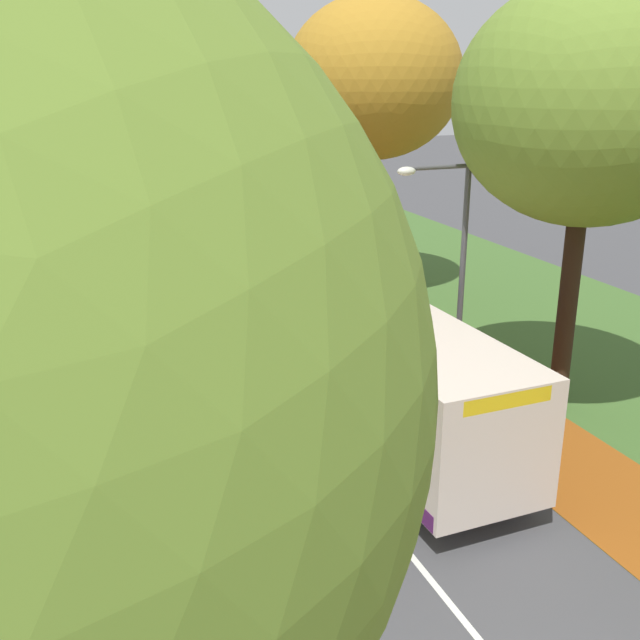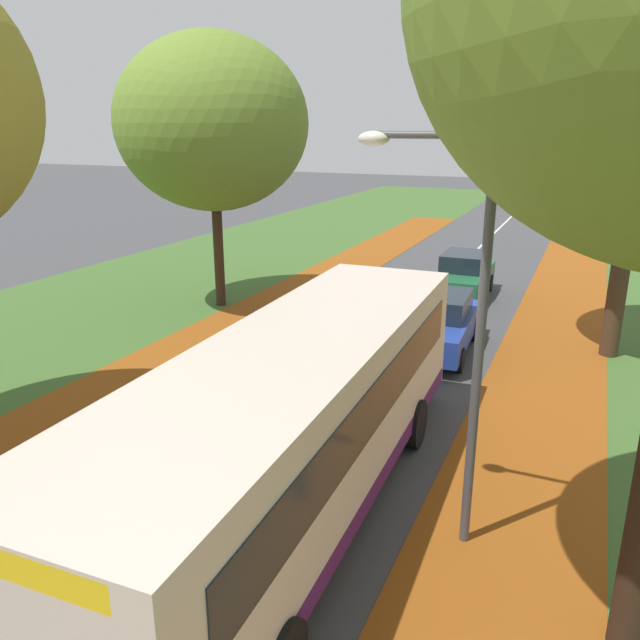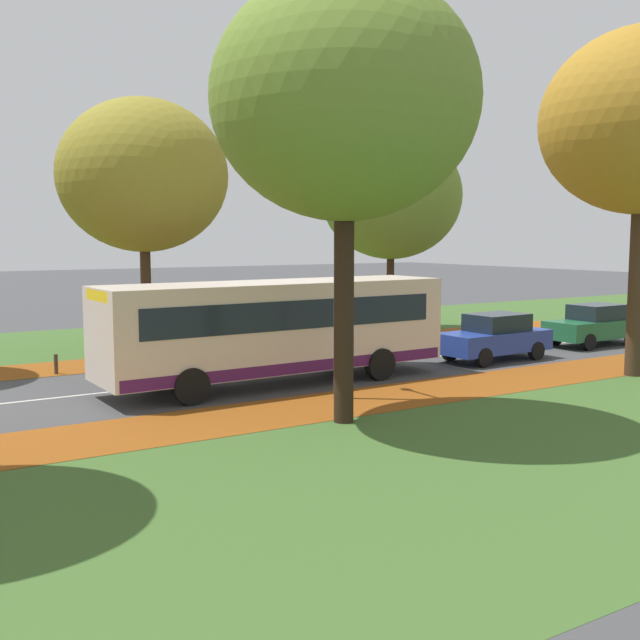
# 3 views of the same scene
# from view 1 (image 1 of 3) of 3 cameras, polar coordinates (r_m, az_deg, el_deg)

# --- Properties ---
(leaf_litter_left) EXTENTS (2.80, 60.00, 0.00)m
(leaf_litter_left) POSITION_cam_1_polar(r_m,az_deg,el_deg) (20.12, -17.04, -5.68)
(leaf_litter_left) COLOR #8C4714
(leaf_litter_left) RESTS_ON grass_verge_left
(grass_verge_right) EXTENTS (12.00, 90.00, 0.01)m
(grass_verge_right) POSITION_cam_1_polar(r_m,az_deg,el_deg) (29.59, 9.45, 2.67)
(grass_verge_right) COLOR #3D6028
(grass_verge_right) RESTS_ON ground
(leaf_litter_right) EXTENTS (2.80, 60.00, 0.00)m
(leaf_litter_right) POSITION_cam_1_polar(r_m,az_deg,el_deg) (22.46, 6.96, -2.39)
(leaf_litter_right) COLOR #8C4714
(leaf_litter_right) RESTS_ON grass_verge_right
(road_centre_line) EXTENTS (0.12, 80.00, 0.01)m
(road_centre_line) POSITION_cam_1_polar(r_m,az_deg,el_deg) (26.29, -8.16, 0.69)
(road_centre_line) COLOR silver
(road_centre_line) RESTS_ON ground
(tree_right_near) EXTENTS (6.00, 6.00, 10.00)m
(tree_right_near) POSITION_cam_1_polar(r_m,az_deg,el_deg) (18.00, 19.87, 15.22)
(tree_right_near) COLOR black
(tree_right_near) RESTS_ON ground
(tree_right_mid) EXTENTS (6.13, 6.13, 10.45)m
(tree_right_mid) POSITION_cam_1_polar(r_m,az_deg,el_deg) (27.09, 4.11, 17.84)
(tree_right_mid) COLOR #422D1E
(tree_right_mid) RESTS_ON ground
(bollard_third) EXTENTS (0.12, 0.12, 0.63)m
(bollard_third) POSITION_cam_1_polar(r_m,az_deg,el_deg) (12.32, -8.21, -20.26)
(bollard_third) COLOR #4C3823
(bollard_third) RESTS_ON ground
(bollard_fourth) EXTENTS (0.12, 0.12, 0.75)m
(bollard_fourth) POSITION_cam_1_polar(r_m,az_deg,el_deg) (14.94, -11.17, -12.53)
(bollard_fourth) COLOR #4C3823
(bollard_fourth) RESTS_ON ground
(streetlamp_right) EXTENTS (1.89, 0.28, 6.00)m
(streetlamp_right) POSITION_cam_1_polar(r_m,az_deg,el_deg) (18.01, 9.96, 4.61)
(streetlamp_right) COLOR #47474C
(streetlamp_right) RESTS_ON ground
(bus) EXTENTS (2.87, 10.47, 2.98)m
(bus) POSITION_cam_1_polar(r_m,az_deg,el_deg) (17.28, 3.72, -2.83)
(bus) COLOR beige
(bus) RESTS_ON ground
(car_blue_lead) EXTENTS (1.94, 4.28, 1.62)m
(car_blue_lead) POSITION_cam_1_polar(r_m,az_deg,el_deg) (25.12, -3.77, 1.93)
(car_blue_lead) COLOR #233D9E
(car_blue_lead) RESTS_ON ground
(car_green_following) EXTENTS (1.82, 4.22, 1.62)m
(car_green_following) POSITION_cam_1_polar(r_m,az_deg,el_deg) (30.57, -8.16, 4.82)
(car_green_following) COLOR #1E6038
(car_green_following) RESTS_ON ground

